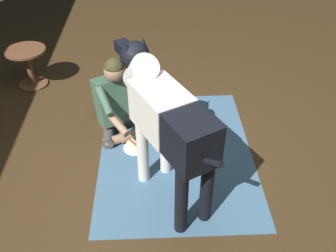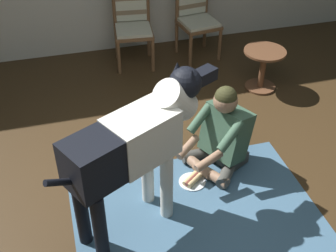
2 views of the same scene
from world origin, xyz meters
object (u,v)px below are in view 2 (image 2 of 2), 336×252
at_px(dining_chair_left_of_pair, 132,22).
at_px(person_sitting_on_floor, 222,135).
at_px(round_side_table, 263,66).
at_px(dining_chair_right_of_pair, 196,15).
at_px(large_dog, 135,144).
at_px(hot_dog_on_plate, 192,180).

distance_m(dining_chair_left_of_pair, person_sitting_on_floor, 2.21).
bearing_deg(round_side_table, dining_chair_left_of_pair, 141.40).
relative_size(dining_chair_right_of_pair, round_side_table, 2.03).
height_order(dining_chair_left_of_pair, large_dog, large_dog).
relative_size(person_sitting_on_floor, round_side_table, 1.73).
bearing_deg(hot_dog_on_plate, person_sitting_on_floor, 27.59).
bearing_deg(dining_chair_left_of_pair, dining_chair_right_of_pair, -0.02).
bearing_deg(dining_chair_right_of_pair, large_dog, -116.91).
xyz_separation_m(large_dog, round_side_table, (1.81, 1.59, -0.49)).
bearing_deg(large_dog, dining_chair_right_of_pair, 63.09).
bearing_deg(round_side_table, dining_chair_right_of_pair, 114.72).
xyz_separation_m(hot_dog_on_plate, round_side_table, (1.26, 1.31, 0.27)).
relative_size(hot_dog_on_plate, round_side_table, 0.49).
relative_size(dining_chair_left_of_pair, person_sitting_on_floor, 1.17).
bearing_deg(dining_chair_left_of_pair, round_side_table, -38.60).
xyz_separation_m(person_sitting_on_floor, hot_dog_on_plate, (-0.32, -0.17, -0.32)).
bearing_deg(dining_chair_left_of_pair, person_sitting_on_floor, -80.85).
xyz_separation_m(dining_chair_left_of_pair, round_side_table, (1.29, -1.03, -0.25)).
bearing_deg(hot_dog_on_plate, round_side_table, 45.98).
relative_size(dining_chair_right_of_pair, large_dog, 0.71).
xyz_separation_m(person_sitting_on_floor, round_side_table, (0.94, 1.14, -0.05)).
height_order(dining_chair_right_of_pair, large_dog, large_dog).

